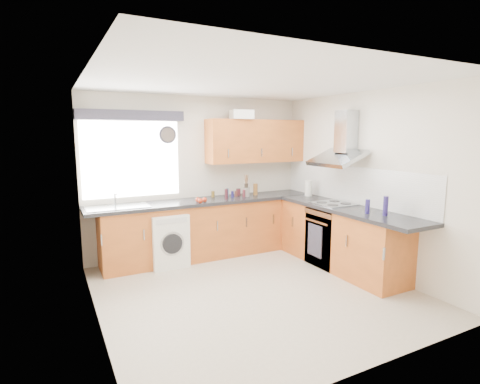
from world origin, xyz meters
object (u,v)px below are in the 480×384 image
oven (332,236)px  extractor_hood (341,144)px  upper_cabinets (256,141)px  washing_machine (167,239)px

oven → extractor_hood: 1.35m
upper_cabinets → washing_machine: (-1.62, -0.23, -1.41)m
extractor_hood → upper_cabinets: upper_cabinets is taller
washing_machine → upper_cabinets: bearing=7.4°
extractor_hood → washing_machine: (-2.27, 1.10, -1.38)m
extractor_hood → washing_machine: size_ratio=1.00×
upper_cabinets → oven: bearing=-67.5°
extractor_hood → washing_machine: 2.88m
oven → upper_cabinets: 1.99m
oven → extractor_hood: extractor_hood is taller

